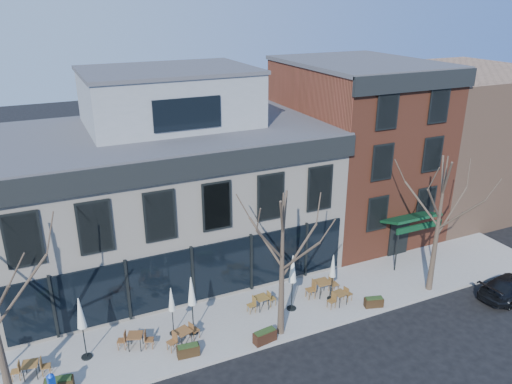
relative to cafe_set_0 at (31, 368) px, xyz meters
name	(u,v)px	position (x,y,z in m)	size (l,w,h in m)	color
ground	(194,307)	(7.71, 2.20, -0.57)	(120.00, 120.00, 0.00)	black
sidewalk_front	(269,312)	(10.96, 0.05, -0.50)	(33.50, 4.70, 0.15)	gray
corner_building	(163,189)	(7.78, 7.26, 4.15)	(18.39, 10.39, 11.10)	silver
red_brick_building	(355,147)	(20.71, 7.18, 5.06)	(8.20, 11.78, 11.18)	brown
bg_building	(456,136)	(30.71, 8.20, 4.43)	(12.00, 12.00, 10.00)	#8C664C
tree_mid	(282,264)	(10.72, -1.71, 3.22)	(3.50, 3.55, 7.04)	#382B21
tree_right	(438,224)	(19.72, -1.71, 3.45)	(3.72, 3.77, 7.48)	#382B21
cafe_set_0	(31,368)	(0.00, 0.00, 0.00)	(1.60, 0.72, 0.82)	brown
cafe_set_1	(135,340)	(4.31, 0.02, 0.02)	(1.67, 0.99, 0.86)	brown
cafe_set_2	(183,336)	(6.33, -0.61, 0.03)	(1.72, 0.95, 0.88)	brown
cafe_set_3	(262,301)	(10.70, 0.39, 0.01)	(1.63, 0.70, 0.84)	brown
cafe_set_4	(340,297)	(14.51, -0.91, 0.00)	(1.61, 0.73, 0.83)	brown
cafe_set_5	(322,286)	(14.14, 0.20, 0.09)	(1.89, 0.77, 1.00)	brown
umbrella_0	(81,316)	(2.21, 0.28, 1.71)	(0.48, 0.48, 3.02)	black
umbrella_1	(172,302)	(6.12, 0.30, 1.33)	(0.40, 0.40, 2.48)	black
umbrella_2	(192,294)	(6.99, -0.01, 1.68)	(0.48, 0.48, 2.98)	black
umbrella_3	(293,272)	(12.08, -0.25, 1.72)	(0.49, 0.49, 3.04)	black
umbrella_4	(333,268)	(14.37, -0.33, 1.41)	(0.41, 0.41, 2.59)	black
planter_1	(188,350)	(6.28, -1.46, -0.15)	(1.02, 0.49, 0.55)	#2F200F
planter_2	(265,336)	(9.74, -2.00, -0.12)	(1.13, 0.58, 0.60)	#321B10
planter_3	(374,302)	(15.97, -1.80, -0.16)	(1.01, 0.62, 0.53)	black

